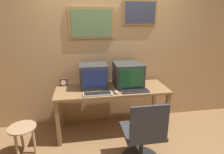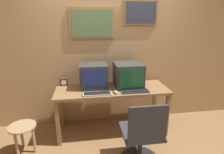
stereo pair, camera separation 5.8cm
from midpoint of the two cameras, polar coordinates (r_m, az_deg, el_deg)
name	(u,v)px [view 1 (the left image)]	position (r m, az deg, el deg)	size (l,w,h in m)	color
wall_back	(108,50)	(3.22, -1.77, 8.38)	(8.00, 0.08, 2.60)	tan
desk	(112,94)	(2.99, -0.56, -5.07)	(1.76, 0.63, 0.76)	olive
monitor_left	(93,76)	(2.98, -6.24, 0.38)	(0.43, 0.38, 0.38)	#333333
monitor_right	(128,75)	(3.02, 4.35, 0.69)	(0.44, 0.45, 0.38)	#333333
keyboard_main	(98,94)	(2.73, -5.04, -5.14)	(0.42, 0.15, 0.03)	#A8A399
keyboard_side	(135,91)	(2.84, 6.53, -4.24)	(0.41, 0.16, 0.03)	#333338
mouse_near_keyboard	(116,92)	(2.77, 0.66, -4.58)	(0.06, 0.12, 0.04)	gray
desk_clock	(64,82)	(3.17, -15.06, -1.50)	(0.12, 0.07, 0.12)	#4C231E
office_chair	(143,138)	(2.48, 8.83, -17.90)	(0.51, 0.51, 0.91)	black
side_stool	(23,133)	(2.90, -26.06, -15.05)	(0.36, 0.36, 0.44)	#9E7F5B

